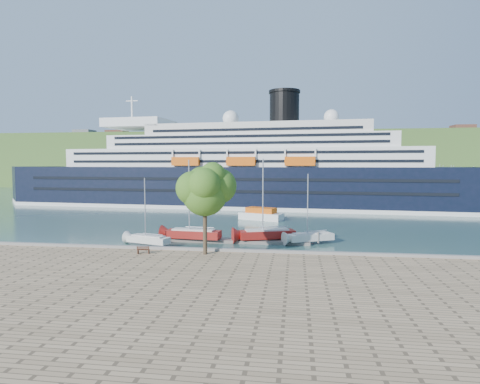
# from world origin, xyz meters

# --- Properties ---
(ground) EXTENTS (400.00, 400.00, 0.00)m
(ground) POSITION_xyz_m (0.00, 0.00, 0.00)
(ground) COLOR #30554F
(ground) RESTS_ON ground
(far_hillside) EXTENTS (400.00, 50.00, 24.00)m
(far_hillside) POSITION_xyz_m (0.00, 145.00, 12.00)
(far_hillside) COLOR #345622
(far_hillside) RESTS_ON ground
(quay_coping) EXTENTS (220.00, 0.50, 0.30)m
(quay_coping) POSITION_xyz_m (0.00, -0.20, 1.15)
(quay_coping) COLOR slate
(quay_coping) RESTS_ON promenade
(cruise_ship) EXTENTS (123.51, 27.47, 27.50)m
(cruise_ship) POSITION_xyz_m (-5.82, 54.08, 13.75)
(cruise_ship) COLOR black
(cruise_ship) RESTS_ON ground
(park_bench) EXTENTS (1.42, 0.76, 0.86)m
(park_bench) POSITION_xyz_m (-5.89, -2.43, 1.43)
(park_bench) COLOR #472214
(park_bench) RESTS_ON promenade
(promenade_tree) EXTENTS (6.21, 6.21, 10.28)m
(promenade_tree) POSITION_xyz_m (0.57, -1.82, 6.14)
(promenade_tree) COLOR #325E18
(promenade_tree) RESTS_ON promenade
(floating_pontoon) EXTENTS (18.59, 2.46, 0.41)m
(floating_pontoon) POSITION_xyz_m (2.47, 9.91, 0.21)
(floating_pontoon) COLOR slate
(floating_pontoon) RESTS_ON ground
(sailboat_white_near) EXTENTS (6.58, 3.65, 8.20)m
(sailboat_white_near) POSITION_xyz_m (-8.53, 5.90, 4.10)
(sailboat_white_near) COLOR silver
(sailboat_white_near) RESTS_ON ground
(sailboat_red) EXTENTS (8.45, 4.80, 10.54)m
(sailboat_red) POSITION_xyz_m (6.12, 10.40, 5.27)
(sailboat_red) COLOR maroon
(sailboat_red) RESTS_ON ground
(sailboat_white_far) EXTENTS (6.84, 4.66, 8.67)m
(sailboat_white_far) POSITION_xyz_m (11.79, 10.22, 4.33)
(sailboat_white_far) COLOR silver
(sailboat_white_far) RESTS_ON ground
(tender_launch) EXTENTS (8.75, 5.70, 2.29)m
(tender_launch) POSITION_xyz_m (3.51, 31.67, 1.15)
(tender_launch) COLOR #E0590D
(tender_launch) RESTS_ON ground
(sailboat_extra) EXTENTS (8.21, 2.96, 10.39)m
(sailboat_extra) POSITION_xyz_m (-3.56, 9.28, 5.19)
(sailboat_extra) COLOR maroon
(sailboat_extra) RESTS_ON ground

